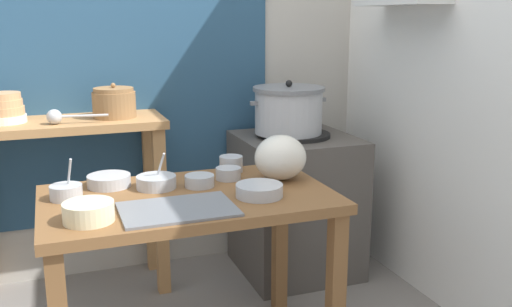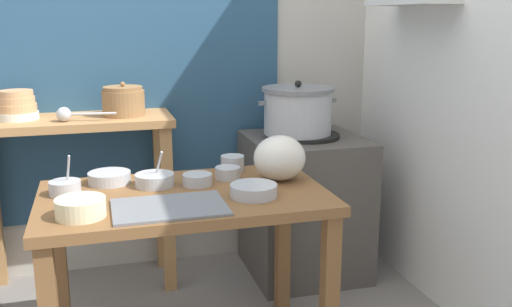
{
  "view_description": "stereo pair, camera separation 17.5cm",
  "coord_description": "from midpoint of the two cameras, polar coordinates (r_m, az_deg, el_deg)",
  "views": [
    {
      "loc": [
        -0.37,
        -2.0,
        1.38
      ],
      "look_at": [
        0.43,
        0.18,
        0.82
      ],
      "focal_mm": 39.71,
      "sensor_mm": 36.0,
      "label": 1
    },
    {
      "loc": [
        -0.21,
        -2.06,
        1.38
      ],
      "look_at": [
        0.43,
        0.18,
        0.82
      ],
      "focal_mm": 39.71,
      "sensor_mm": 36.0,
      "label": 2
    }
  ],
  "objects": [
    {
      "name": "wall_back",
      "position": [
        3.15,
        -13.69,
        11.76
      ],
      "size": [
        4.4,
        0.12,
        2.6
      ],
      "color": "#B2ADA3",
      "rests_on": "ground"
    },
    {
      "name": "wall_right",
      "position": [
        2.8,
        17.24,
        11.31
      ],
      "size": [
        0.3,
        3.2,
        2.6
      ],
      "color": "white",
      "rests_on": "ground"
    },
    {
      "name": "prep_table",
      "position": [
        2.24,
        -9.0,
        -6.82
      ],
      "size": [
        1.1,
        0.66,
        0.72
      ],
      "color": "brown",
      "rests_on": "ground"
    },
    {
      "name": "back_shelf_table",
      "position": [
        2.95,
        -20.23,
        -1.09
      ],
      "size": [
        0.96,
        0.4,
        0.9
      ],
      "color": "#B27F4C",
      "rests_on": "ground"
    },
    {
      "name": "stove_block",
      "position": [
        3.12,
        2.39,
        -5.08
      ],
      "size": [
        0.6,
        0.61,
        0.78
      ],
      "color": "#4C4742",
      "rests_on": "ground"
    },
    {
      "name": "steamer_pot",
      "position": [
        3.0,
        1.64,
        4.41
      ],
      "size": [
        0.43,
        0.38,
        0.28
      ],
      "color": "#B7BABF",
      "rests_on": "stove_block"
    },
    {
      "name": "clay_pot",
      "position": [
        2.9,
        -15.8,
        4.92
      ],
      "size": [
        0.21,
        0.21,
        0.17
      ],
      "color": "olive",
      "rests_on": "back_shelf_table"
    },
    {
      "name": "bowl_stack_enamel",
      "position": [
        2.93,
        -25.63,
        4.06
      ],
      "size": [
        0.19,
        0.19,
        0.14
      ],
      "color": "silver",
      "rests_on": "back_shelf_table"
    },
    {
      "name": "ladle",
      "position": [
        2.8,
        -21.14,
        3.47
      ],
      "size": [
        0.28,
        0.07,
        0.07
      ],
      "color": "#B7BABF",
      "rests_on": "back_shelf_table"
    },
    {
      "name": "serving_tray",
      "position": [
        2.03,
        -10.36,
        -5.57
      ],
      "size": [
        0.4,
        0.28,
        0.01
      ],
      "primitive_type": "cube",
      "color": "slate",
      "rests_on": "prep_table"
    },
    {
      "name": "plastic_bag",
      "position": [
        2.35,
        0.35,
        -0.43
      ],
      "size": [
        0.22,
        0.2,
        0.19
      ],
      "primitive_type": "ellipsoid",
      "color": "silver",
      "rests_on": "prep_table"
    },
    {
      "name": "prep_bowl_0",
      "position": [
        2.14,
        -2.01,
        -3.7
      ],
      "size": [
        0.18,
        0.18,
        0.05
      ],
      "color": "#B7BABF",
      "rests_on": "prep_table"
    },
    {
      "name": "prep_bowl_1",
      "position": [
        1.99,
        -18.96,
        -5.55
      ],
      "size": [
        0.17,
        0.17,
        0.07
      ],
      "color": "beige",
      "rests_on": "prep_table"
    },
    {
      "name": "prep_bowl_2",
      "position": [
        2.25,
        -20.72,
        -3.61
      ],
      "size": [
        0.12,
        0.12,
        0.16
      ],
      "color": "#B7BABF",
      "rests_on": "prep_table"
    },
    {
      "name": "prep_bowl_3",
      "position": [
        2.3,
        -12.24,
        -2.78
      ],
      "size": [
        0.16,
        0.16,
        0.15
      ],
      "color": "#B7BABF",
      "rests_on": "prep_table"
    },
    {
      "name": "prep_bowl_4",
      "position": [
        2.38,
        -4.91,
        -1.97
      ],
      "size": [
        0.11,
        0.11,
        0.05
      ],
      "color": "#B7BABF",
      "rests_on": "prep_table"
    },
    {
      "name": "prep_bowl_5",
      "position": [
        2.37,
        -16.66,
        -2.61
      ],
      "size": [
        0.17,
        0.17,
        0.05
      ],
      "color": "#B7BABF",
      "rests_on": "prep_table"
    },
    {
      "name": "prep_bowl_6",
      "position": [
        2.29,
        -7.9,
        -2.71
      ],
      "size": [
        0.12,
        0.12,
        0.05
      ],
      "color": "#B7BABF",
      "rests_on": "prep_table"
    },
    {
      "name": "prep_bowl_7",
      "position": [
        2.49,
        -4.54,
        -1.01
      ],
      "size": [
        0.1,
        0.1,
        0.07
      ],
      "color": "#B7BABF",
      "rests_on": "prep_table"
    }
  ]
}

